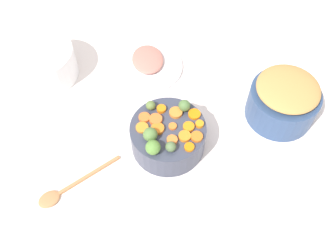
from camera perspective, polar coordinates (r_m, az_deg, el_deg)
The scene contains 27 objects.
tabletop at distance 1.17m, azimuth 0.36°, elevation -4.68°, with size 2.40×2.40×0.02m, color white.
serving_bowl_carrots at distance 1.14m, azimuth -0.00°, elevation -1.63°, with size 0.23×0.23×0.10m, color #383D4F.
metal_pot at distance 1.26m, azimuth 16.96°, elevation 3.24°, with size 0.22×0.22×0.11m, color navy.
stuffing_mound at distance 1.20m, azimuth 17.85°, elevation 5.45°, with size 0.20×0.20×0.04m, color #BE8A49.
carrot_slice_0 at distance 1.13m, azimuth 4.04°, elevation 1.80°, with size 0.04×0.04×0.01m, color orange.
carrot_slice_1 at distance 1.08m, azimuth 4.39°, elevation -1.64°, with size 0.04×0.04×0.01m, color orange.
carrot_slice_2 at distance 1.12m, azimuth 1.20°, elevation 2.04°, with size 0.04×0.04×0.01m, color orange.
carrot_slice_3 at distance 1.06m, azimuth 3.26°, elevation -3.22°, with size 0.03×0.03×0.01m, color orange.
carrot_slice_4 at distance 1.10m, azimuth -3.96°, elevation -0.24°, with size 0.04×0.04×0.01m, color orange.
carrot_slice_5 at distance 1.07m, azimuth 0.81°, elevation -2.06°, with size 0.03×0.03×0.01m, color orange.
carrot_slice_6 at distance 1.08m, azimuth 2.56°, elevation -1.57°, with size 0.04×0.04×0.01m, color orange.
carrot_slice_7 at distance 1.10m, azimuth 3.16°, elevation -0.12°, with size 0.03×0.03×0.01m, color orange.
carrot_slice_8 at distance 1.12m, azimuth -3.61°, elevation 1.31°, with size 0.03×0.03×0.01m, color orange.
carrot_slice_9 at distance 1.11m, azimuth 4.70°, elevation 0.46°, with size 0.02×0.02×0.01m, color orange.
carrot_slice_10 at distance 1.11m, azimuth -1.88°, elevation 1.00°, with size 0.04×0.04×0.01m, color orange.
carrot_slice_11 at distance 1.09m, azimuth -1.60°, elevation -0.41°, with size 0.04×0.04×0.01m, color orange.
carrot_slice_12 at distance 1.13m, azimuth -1.02°, elevation 2.62°, with size 0.03×0.03×0.01m, color orange.
carrot_slice_13 at distance 1.10m, azimuth 0.71°, elevation -0.05°, with size 0.02×0.02×0.01m, color orange.
brussels_sprout_0 at distance 1.13m, azimuth 2.51°, elevation 3.11°, with size 0.04×0.04×0.04m, color #4F733C.
brussels_sprout_1 at distance 1.13m, azimuth -2.54°, elevation 3.19°, with size 0.03×0.03×0.03m, color #59733A.
brussels_sprout_2 at distance 1.05m, azimuth 0.42°, elevation -3.16°, with size 0.03×0.03×0.03m, color #516B40.
brussels_sprout_3 at distance 1.06m, azimuth -2.72°, elevation -1.30°, with size 0.04×0.04×0.04m, color #54783C.
brussels_sprout_4 at distance 1.04m, azimuth -2.30°, elevation -3.27°, with size 0.04×0.04×0.04m, color #578738.
wooden_spoon at distance 1.14m, azimuth -15.81°, elevation -9.56°, with size 0.06×0.27×0.01m.
casserole_dish at distance 1.38m, azimuth -18.52°, elevation 9.03°, with size 0.23×0.23×0.11m, color white.
ham_plate at distance 1.38m, azimuth -3.08°, elevation 9.02°, with size 0.25×0.25×0.01m, color white.
ham_slice_main at distance 1.38m, azimuth -3.12°, elevation 10.10°, with size 0.14×0.11×0.02m, color #C07466.
Camera 1 is at (-0.50, 0.28, 1.03)m, focal length 40.05 mm.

